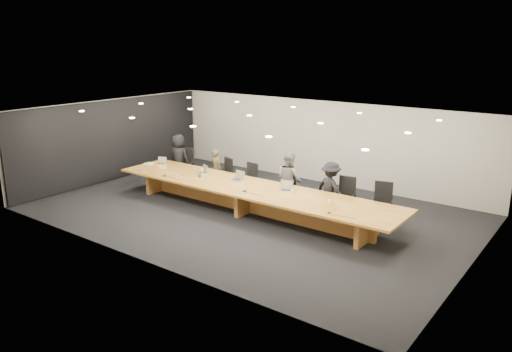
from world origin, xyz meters
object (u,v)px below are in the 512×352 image
(water_bottle, at_px, (202,172))
(person_c, at_px, (289,179))
(person_a, at_px, (179,158))
(conference_table, at_px, (250,195))
(person_d, at_px, (331,189))
(mic_left, at_px, (165,175))
(chair_far_left, at_px, (184,165))
(chair_right, at_px, (344,197))
(laptop_c, at_px, (237,176))
(laptop_a, at_px, (161,161))
(laptop_d, at_px, (286,186))
(paper_cup_far, at_px, (330,202))
(chair_mid_left, at_px, (248,179))
(amber_mug, at_px, (200,176))
(chair_left, at_px, (223,174))
(mic_right, at_px, (329,212))
(chair_far_right, at_px, (382,203))
(paper_cup_near, at_px, (293,191))
(chair_mid_right, at_px, (287,189))
(laptop_b, at_px, (201,169))
(av_box, at_px, (141,170))
(person_b, at_px, (216,169))
(mic_center, at_px, (244,191))

(water_bottle, bearing_deg, person_c, 23.66)
(person_a, bearing_deg, conference_table, 159.11)
(person_d, xyz_separation_m, mic_left, (-4.73, -1.78, 0.00))
(chair_far_left, relative_size, chair_right, 1.02)
(person_a, xyz_separation_m, laptop_c, (3.28, -0.89, 0.08))
(laptop_a, bearing_deg, chair_far_left, 48.90)
(person_a, distance_m, person_d, 5.94)
(conference_table, bearing_deg, laptop_d, 15.97)
(laptop_a, xyz_separation_m, paper_cup_far, (6.52, -0.33, -0.07))
(chair_mid_left, height_order, amber_mug, chair_mid_left)
(chair_left, distance_m, mic_right, 5.24)
(conference_table, xyz_separation_m, person_a, (-4.00, 1.20, 0.29))
(mic_left, xyz_separation_m, mic_right, (5.65, 0.01, -0.00))
(laptop_a, xyz_separation_m, mic_right, (6.87, -0.98, -0.10))
(chair_far_right, xyz_separation_m, laptop_c, (-4.09, -1.02, 0.32))
(chair_left, xyz_separation_m, laptop_c, (1.32, -0.92, 0.36))
(chair_right, height_order, paper_cup_near, chair_right)
(mic_left, bearing_deg, water_bottle, 36.02)
(person_c, bearing_deg, chair_far_right, -154.24)
(person_a, xyz_separation_m, laptop_d, (5.01, -0.91, 0.07))
(laptop_c, bearing_deg, chair_right, 25.45)
(chair_mid_right, bearing_deg, person_a, 161.01)
(conference_table, height_order, laptop_b, laptop_b)
(chair_mid_left, xyz_separation_m, chair_mid_right, (1.54, -0.10, -0.02))
(chair_mid_left, height_order, laptop_d, chair_mid_left)
(person_a, bearing_deg, chair_mid_left, 177.12)
(chair_left, relative_size, chair_mid_right, 1.07)
(av_box, bearing_deg, chair_far_left, 80.63)
(laptop_b, relative_size, laptop_d, 1.00)
(laptop_a, bearing_deg, conference_table, -29.62)
(chair_right, bearing_deg, chair_mid_right, 176.75)
(laptop_a, bearing_deg, paper_cup_far, -27.18)
(mic_right, bearing_deg, av_box, -179.91)
(laptop_d, bearing_deg, paper_cup_near, -26.01)
(person_b, bearing_deg, mic_left, 88.13)
(person_b, bearing_deg, paper_cup_far, 179.69)
(conference_table, height_order, chair_right, chair_right)
(person_b, relative_size, laptop_a, 4.60)
(person_b, distance_m, laptop_c, 1.83)
(chair_far_right, bearing_deg, laptop_d, -170.59)
(chair_left, xyz_separation_m, amber_mug, (0.24, -1.34, 0.26))
(chair_far_right, relative_size, amber_mug, 11.86)
(laptop_b, xyz_separation_m, mic_center, (2.26, -0.73, -0.11))
(paper_cup_near, distance_m, mic_left, 4.15)
(mic_left, bearing_deg, laptop_c, 24.01)
(amber_mug, distance_m, paper_cup_far, 4.32)
(person_c, height_order, paper_cup_near, person_c)
(chair_mid_right, height_order, person_a, person_a)
(laptop_d, height_order, water_bottle, laptop_d)
(person_b, distance_m, laptop_d, 3.45)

